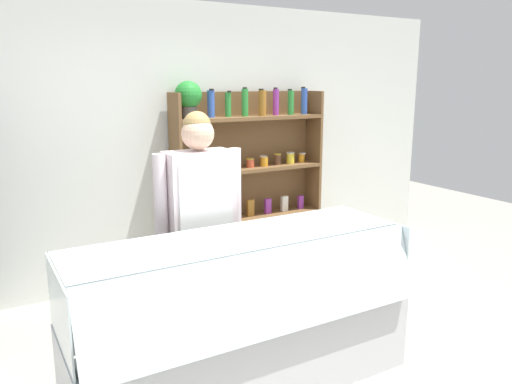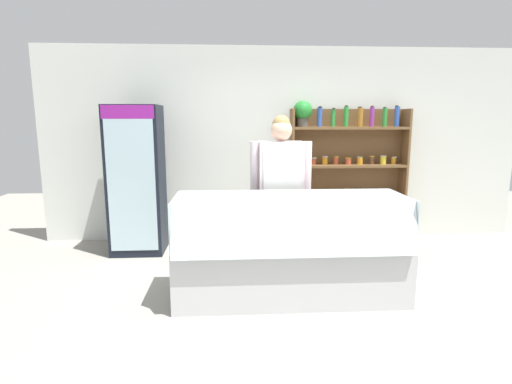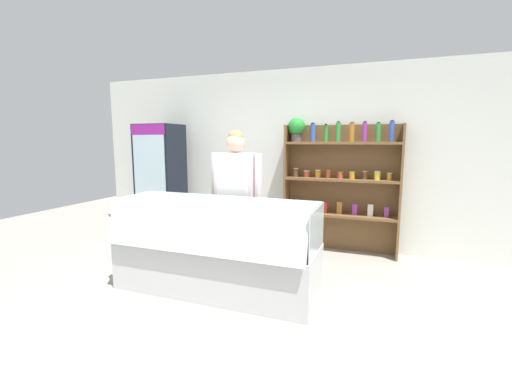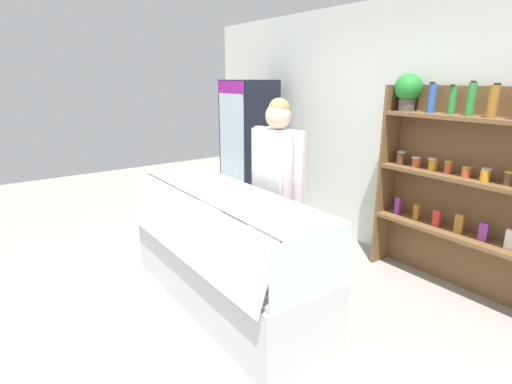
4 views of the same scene
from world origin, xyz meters
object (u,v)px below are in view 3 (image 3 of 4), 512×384
at_px(deli_display_case, 216,263).
at_px(shop_clerk, 236,188).
at_px(drinks_fridge, 161,183).
at_px(shelving_unit, 336,177).

height_order(deli_display_case, shop_clerk, shop_clerk).
bearing_deg(shop_clerk, drinks_fridge, 152.88).
bearing_deg(shop_clerk, deli_display_case, -88.17).
bearing_deg(deli_display_case, drinks_fridge, 139.85).
height_order(shelving_unit, deli_display_case, shelving_unit).
height_order(drinks_fridge, shop_clerk, drinks_fridge).
bearing_deg(deli_display_case, shop_clerk, 91.83).
relative_size(deli_display_case, shop_clerk, 1.25).
height_order(shelving_unit, shop_clerk, shelving_unit).
bearing_deg(shelving_unit, deli_display_case, -118.48).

